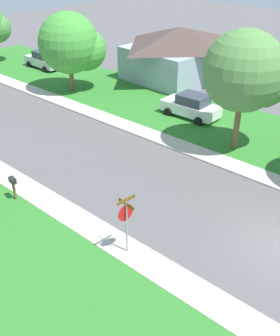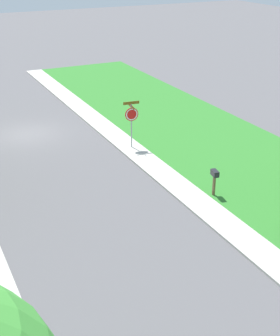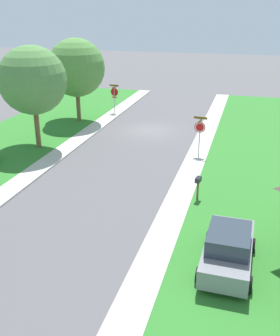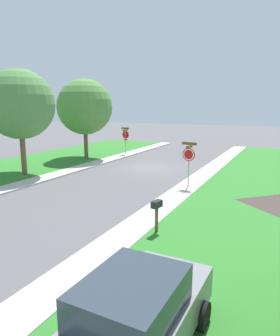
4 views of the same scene
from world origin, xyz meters
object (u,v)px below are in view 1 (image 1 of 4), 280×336
at_px(mailbox, 13,183).
at_px(tree_across_right, 249,73).
at_px(car_white_near_corner, 191,106).
at_px(car_silver_across_road, 44,60).
at_px(stop_sign_far_corner, 126,216).
at_px(tree_sidewalk_far, 73,45).
at_px(house_right_setback, 178,52).

bearing_deg(mailbox, tree_across_right, -23.34).
xyz_separation_m(car_white_near_corner, car_silver_across_road, (0.58, 18.19, 0.00)).
height_order(stop_sign_far_corner, tree_sidewalk_far, tree_sidewalk_far).
bearing_deg(car_silver_across_road, tree_sidewalk_far, -107.28).
relative_size(car_white_near_corner, mailbox, 3.31).
relative_size(car_silver_across_road, tree_across_right, 0.59).
bearing_deg(stop_sign_far_corner, tree_sidewalk_far, 55.15).
bearing_deg(mailbox, stop_sign_far_corner, -82.55).
height_order(stop_sign_far_corner, tree_across_right, tree_across_right).
relative_size(tree_sidewalk_far, house_right_setback, 0.68).
xyz_separation_m(stop_sign_far_corner, mailbox, (-0.90, 6.87, -0.88)).
relative_size(tree_sidewalk_far, tree_across_right, 0.89).
bearing_deg(tree_sidewalk_far, stop_sign_far_corner, -124.85).
xyz_separation_m(stop_sign_far_corner, car_silver_across_road, (14.36, 24.77, -1.01)).
distance_m(car_white_near_corner, tree_sidewalk_far, 11.26).
relative_size(stop_sign_far_corner, tree_across_right, 0.38).
bearing_deg(tree_sidewalk_far, tree_across_right, -91.00).
relative_size(car_white_near_corner, tree_across_right, 0.59).
xyz_separation_m(car_silver_across_road, tree_across_right, (-2.61, -23.36, 3.90)).
height_order(tree_sidewalk_far, mailbox, tree_sidewalk_far).
distance_m(tree_sidewalk_far, mailbox, 16.85).
height_order(car_silver_across_road, house_right_setback, house_right_setback).
relative_size(car_silver_across_road, tree_sidewalk_far, 0.67).
distance_m(stop_sign_far_corner, car_white_near_corner, 15.31).
height_order(car_white_near_corner, tree_across_right, tree_across_right).
xyz_separation_m(house_right_setback, mailbox, (-21.59, -6.17, -1.37)).
xyz_separation_m(tree_across_right, mailbox, (-12.65, 5.46, -3.76)).
bearing_deg(tree_across_right, tree_sidewalk_far, 89.00).
bearing_deg(house_right_setback, mailbox, -164.04).
relative_size(car_white_near_corner, car_silver_across_road, 1.00).
distance_m(car_silver_across_road, tree_sidewalk_far, 8.40).
bearing_deg(car_silver_across_road, mailbox, -130.45).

